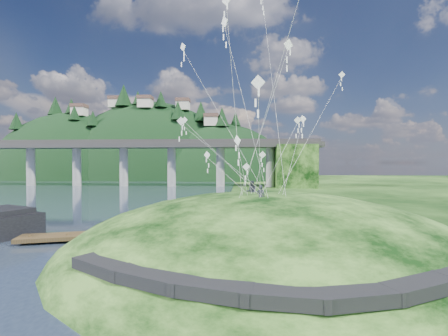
{
  "coord_description": "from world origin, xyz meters",
  "views": [
    {
      "loc": [
        5.78,
        -23.47,
        7.52
      ],
      "look_at": [
        4.0,
        6.0,
        7.0
      ],
      "focal_mm": 24.0,
      "sensor_mm": 36.0,
      "label": 1
    }
  ],
  "objects": [
    {
      "name": "ground",
      "position": [
        0.0,
        0.0,
        0.0
      ],
      "size": [
        320.0,
        320.0,
        0.0
      ],
      "primitive_type": "plane",
      "color": "black",
      "rests_on": "ground"
    },
    {
      "name": "grass_hill",
      "position": [
        8.0,
        2.0,
        -1.5
      ],
      "size": [
        36.0,
        32.0,
        13.0
      ],
      "color": "black",
      "rests_on": "ground"
    },
    {
      "name": "footpath",
      "position": [
        7.46,
        -9.74,
        2.08
      ],
      "size": [
        22.29,
        5.84,
        0.83
      ],
      "color": "black",
      "rests_on": "ground"
    },
    {
      "name": "bridge",
      "position": [
        -26.46,
        70.07,
        9.7
      ],
      "size": [
        160.0,
        11.0,
        15.0
      ],
      "color": "#2D2B2B",
      "rests_on": "ground"
    },
    {
      "name": "far_ridge",
      "position": [
        -43.58,
        122.17,
        -7.44
      ],
      "size": [
        153.0,
        70.0,
        94.5
      ],
      "color": "black",
      "rests_on": "ground"
    },
    {
      "name": "wooden_dock",
      "position": [
        -7.8,
        4.95,
        0.47
      ],
      "size": [
        15.03,
        6.54,
        1.07
      ],
      "color": "#392A17",
      "rests_on": "ground"
    },
    {
      "name": "kite_flyers",
      "position": [
        6.77,
        1.96,
        5.91
      ],
      "size": [
        1.46,
        3.9,
        2.01
      ],
      "color": "#22262D",
      "rests_on": "ground"
    },
    {
      "name": "kite_swarm",
      "position": [
        6.48,
        3.62,
        14.37
      ],
      "size": [
        18.02,
        17.3,
        20.04
      ],
      "color": "white",
      "rests_on": "ground"
    }
  ]
}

